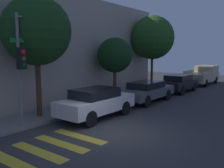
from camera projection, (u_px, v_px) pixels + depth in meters
The scene contains 11 objects.
ground_plane at pixel (113, 133), 10.28m from camera, with size 60.00×60.00×0.00m, color #333335.
sidewalk at pixel (48, 116), 12.81m from camera, with size 26.00×2.05×0.14m, color slate.
crosswalk at pixel (39, 152), 8.31m from camera, with size 4.30×2.60×0.00m.
traffic_light_pole at pixel (28, 52), 10.64m from camera, with size 2.27×0.56×4.91m.
sedan_near_corner at pixel (96, 102), 12.51m from camera, with size 4.37×1.79×1.52m.
sedan_middle at pixel (147, 91), 16.57m from camera, with size 4.70×1.81×1.38m.
sedan_far_end at pixel (179, 83), 20.81m from camera, with size 4.49×1.85×1.44m.
pickup_truck at pixel (203, 75), 25.85m from camera, with size 5.44×2.05×1.91m.
tree_near_corner at pixel (36, 31), 11.97m from camera, with size 3.35×3.35×6.00m.
tree_midblock at pixel (115, 55), 17.12m from camera, with size 2.41×2.41×4.31m.
tree_far_end at pixel (152, 38), 21.17m from camera, with size 3.69×3.69×6.39m.
Camera 1 is at (-7.95, -5.97, 3.30)m, focal length 40.00 mm.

